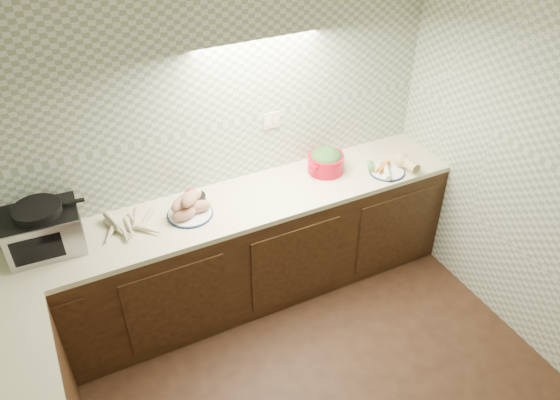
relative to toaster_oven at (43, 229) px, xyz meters
name	(u,v)px	position (x,y,z in m)	size (l,w,h in m)	color
room	(338,262)	(1.12, -1.59, 0.58)	(3.60, 3.60, 2.60)	black
counter	(167,374)	(0.44, -0.91, -0.60)	(3.60, 3.60, 0.90)	black
toaster_oven	(43,229)	(0.00, 0.00, 0.00)	(0.46, 0.37, 0.32)	black
parsnip_pile	(124,226)	(0.47, -0.04, -0.12)	(0.37, 0.37, 0.07)	beige
sweet_potato_plate	(188,207)	(0.91, -0.07, -0.08)	(0.32, 0.31, 0.18)	#112044
onion_bowl	(194,197)	(0.98, 0.04, -0.10)	(0.16, 0.16, 0.13)	black
dutch_oven	(326,160)	(2.02, -0.01, -0.05)	(0.36, 0.36, 0.19)	red
veg_plate	(393,165)	(2.49, -0.23, -0.10)	(0.35, 0.27, 0.13)	#112044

